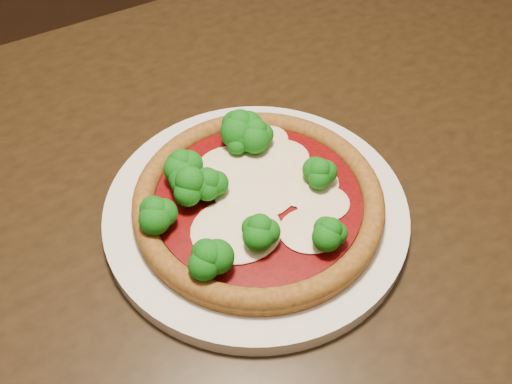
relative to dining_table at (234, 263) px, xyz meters
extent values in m
plane|color=black|center=(0.03, 0.22, -0.66)|extent=(4.00, 4.00, 0.00)
cube|color=black|center=(0.00, 0.00, 0.07)|extent=(1.51, 1.29, 0.04)
cylinder|color=black|center=(0.41, 0.58, -0.31)|extent=(0.06, 0.06, 0.71)
cylinder|color=silver|center=(0.03, 0.00, 0.10)|extent=(0.32, 0.32, 0.02)
cylinder|color=brown|center=(0.03, -0.01, 0.11)|extent=(0.26, 0.26, 0.01)
torus|color=brown|center=(0.03, -0.01, 0.12)|extent=(0.26, 0.26, 0.02)
cylinder|color=#670405|center=(0.03, -0.01, 0.12)|extent=(0.21, 0.21, 0.00)
ellipsoid|color=beige|center=(0.05, 0.08, 0.12)|extent=(0.05, 0.05, 0.00)
ellipsoid|color=beige|center=(0.00, -0.04, 0.12)|extent=(0.09, 0.08, 0.01)
ellipsoid|color=beige|center=(0.07, -0.06, 0.12)|extent=(0.06, 0.06, 0.01)
ellipsoid|color=beige|center=(0.06, 0.05, 0.12)|extent=(0.06, 0.06, 0.01)
ellipsoid|color=beige|center=(0.01, 0.04, 0.12)|extent=(0.08, 0.07, 0.01)
ellipsoid|color=beige|center=(0.08, 0.01, 0.12)|extent=(0.07, 0.07, 0.01)
ellipsoid|color=beige|center=(0.09, -0.02, 0.12)|extent=(0.06, 0.05, 0.00)
ellipsoid|color=beige|center=(0.03, 0.00, 0.12)|extent=(0.09, 0.08, 0.01)
ellipsoid|color=#137B14|center=(-0.05, 0.04, 0.14)|extent=(0.04, 0.04, 0.04)
ellipsoid|color=#137B14|center=(0.04, 0.07, 0.14)|extent=(0.05, 0.05, 0.04)
ellipsoid|color=#137B14|center=(-0.04, 0.00, 0.15)|extent=(0.05, 0.05, 0.04)
ellipsoid|color=#137B14|center=(0.02, 0.08, 0.15)|extent=(0.05, 0.05, 0.04)
ellipsoid|color=#137B14|center=(0.02, -0.06, 0.14)|extent=(0.04, 0.04, 0.04)
ellipsoid|color=#137B14|center=(0.09, 0.00, 0.14)|extent=(0.04, 0.04, 0.03)
ellipsoid|color=#137B14|center=(0.09, -0.07, 0.14)|extent=(0.04, 0.04, 0.03)
ellipsoid|color=#137B14|center=(-0.02, 0.01, 0.14)|extent=(0.04, 0.04, 0.04)
ellipsoid|color=#137B14|center=(-0.08, -0.02, 0.14)|extent=(0.04, 0.04, 0.04)
ellipsoid|color=#137B14|center=(-0.04, 0.02, 0.14)|extent=(0.04, 0.04, 0.03)
ellipsoid|color=#137B14|center=(0.02, 0.06, 0.14)|extent=(0.03, 0.03, 0.03)
ellipsoid|color=#137B14|center=(-0.03, -0.09, 0.14)|extent=(0.05, 0.05, 0.04)
camera|label=1|loc=(-0.04, -0.38, 0.57)|focal=40.00mm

